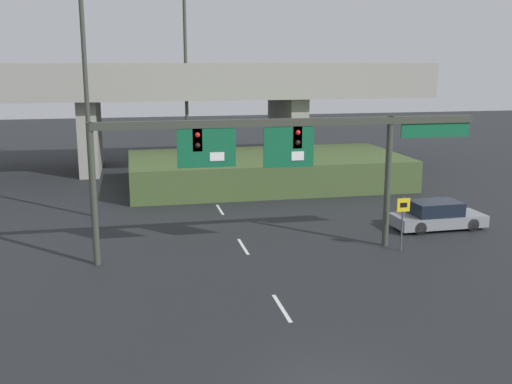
% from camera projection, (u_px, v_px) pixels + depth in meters
% --- Properties ---
extents(lane_markings, '(0.14, 23.80, 0.01)m').
position_uv_depth(lane_markings, '(230.00, 226.00, 30.73)').
color(lane_markings, silver).
rests_on(lane_markings, ground).
extents(signal_gantry, '(16.84, 0.44, 5.91)m').
position_uv_depth(signal_gantry, '(277.00, 145.00, 25.41)').
color(signal_gantry, '#383D33').
rests_on(signal_gantry, ground).
extents(speed_limit_sign, '(0.60, 0.11, 2.46)m').
position_uv_depth(speed_limit_sign, '(403.00, 216.00, 26.39)').
color(speed_limit_sign, '#4C4C4C').
rests_on(speed_limit_sign, ground).
extents(highway_light_pole_near, '(0.70, 0.36, 17.94)m').
position_uv_depth(highway_light_pole_near, '(185.00, 46.00, 42.51)').
color(highway_light_pole_near, '#383D33').
rests_on(highway_light_pole_near, ground).
extents(highway_light_pole_far, '(0.70, 0.36, 14.87)m').
position_uv_depth(highway_light_pole_far, '(85.00, 71.00, 31.10)').
color(highway_light_pole_far, '#383D33').
rests_on(highway_light_pole_far, ground).
extents(overpass_bridge, '(36.86, 9.90, 8.17)m').
position_uv_depth(overpass_bridge, '(191.00, 93.00, 47.00)').
color(overpass_bridge, gray).
rests_on(overpass_bridge, ground).
extents(grass_embankment, '(18.35, 9.11, 2.04)m').
position_uv_depth(grass_embankment, '(267.00, 170.00, 40.75)').
color(grass_embankment, '#42562D').
rests_on(grass_embankment, ground).
extents(parked_sedan_near_right, '(4.65, 1.93, 1.42)m').
position_uv_depth(parked_sedan_near_right, '(437.00, 216.00, 30.16)').
color(parked_sedan_near_right, gray).
rests_on(parked_sedan_near_right, ground).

